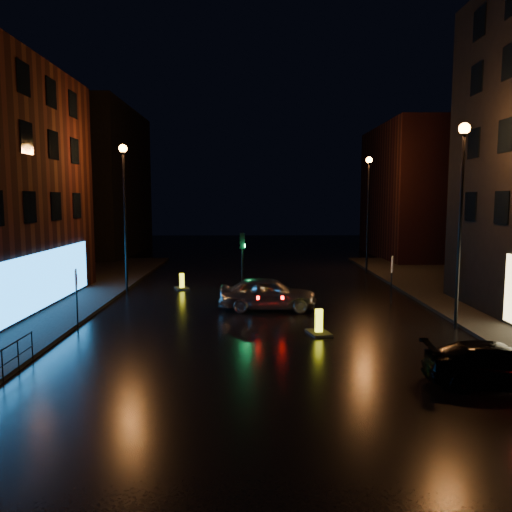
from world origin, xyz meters
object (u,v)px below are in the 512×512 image
object	(u,v)px
dark_sedan	(499,365)
silver_hatchback	(268,293)
bollard_far	(182,286)
bollard_near	(319,329)
road_sign_left	(76,285)
road_sign_right	(392,268)
traffic_signal	(242,284)

from	to	relation	value
dark_sedan	silver_hatchback	bearing A→B (deg)	37.07
bollard_far	bollard_near	bearing A→B (deg)	-76.80
bollard_near	road_sign_left	distance (m)	10.05
silver_hatchback	road_sign_right	bearing A→B (deg)	-75.62
silver_hatchback	traffic_signal	bearing A→B (deg)	19.60
silver_hatchback	road_sign_right	world-z (taller)	road_sign_right
silver_hatchback	dark_sedan	size ratio (longest dim) A/B	1.12
traffic_signal	bollard_near	distance (m)	9.40
silver_hatchback	road_sign_right	size ratio (longest dim) A/B	1.93
traffic_signal	bollard_near	world-z (taller)	traffic_signal
road_sign_right	bollard_far	bearing A→B (deg)	-0.67
bollard_near	bollard_far	bearing A→B (deg)	110.63
silver_hatchback	dark_sedan	distance (m)	11.87
traffic_signal	road_sign_left	size ratio (longest dim) A/B	1.39
road_sign_right	bollard_near	bearing A→B (deg)	72.32
traffic_signal	bollard_far	distance (m)	3.88
bollard_far	road_sign_left	bearing A→B (deg)	-129.11
dark_sedan	bollard_near	bearing A→B (deg)	43.48
bollard_far	road_sign_right	bearing A→B (deg)	-41.71
bollard_far	road_sign_right	xyz separation A→B (m)	(11.34, -4.34, 1.63)
bollard_near	road_sign_left	world-z (taller)	road_sign_left
silver_hatchback	bollard_far	size ratio (longest dim) A/B	3.73
dark_sedan	road_sign_right	bearing A→B (deg)	4.57
dark_sedan	bollard_near	size ratio (longest dim) A/B	3.23
bollard_near	road_sign_right	world-z (taller)	road_sign_right
bollard_near	bollard_far	distance (m)	12.21
bollard_near	silver_hatchback	bearing A→B (deg)	99.30
silver_hatchback	road_sign_left	bearing A→B (deg)	116.82
traffic_signal	bollard_far	world-z (taller)	traffic_signal
traffic_signal	road_sign_right	world-z (taller)	traffic_signal
bollard_far	road_sign_right	size ratio (longest dim) A/B	0.52
traffic_signal	road_sign_right	bearing A→B (deg)	-21.62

